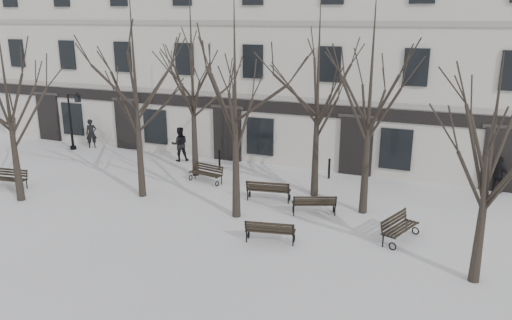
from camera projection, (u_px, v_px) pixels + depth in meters
The scene contains 21 objects.
ground at pixel (223, 222), 19.16m from camera, with size 100.00×100.00×0.00m, color silver.
building at pixel (317, 54), 29.17m from camera, with size 40.40×10.20×11.40m.
tree_0 at pixel (7, 94), 20.22m from camera, with size 5.16×5.16×7.37m.
tree_1 at pixel (135, 76), 20.54m from camera, with size 5.90×5.90×8.42m.
tree_2 at pixel (235, 84), 18.30m from camera, with size 5.88×5.88×8.39m.
tree_3 at pixel (492, 145), 13.78m from camera, with size 4.72×4.72×6.74m.
tree_4 at pixel (192, 64), 23.35m from camera, with size 6.14×6.14×8.77m.
tree_5 at pixel (318, 77), 20.63m from camera, with size 5.82×5.82×8.32m.
tree_6 at pixel (371, 79), 18.66m from camera, with size 6.00×6.00×8.58m.
bench_0 at pixel (9, 178), 22.86m from camera, with size 1.83×0.87×0.89m.
bench_1 at pixel (268, 190), 21.25m from camera, with size 1.94×0.97×0.94m.
bench_2 at pixel (270, 230), 17.31m from camera, with size 1.81×0.94×0.87m.
bench_3 at pixel (206, 173), 23.71m from camera, with size 1.77×0.92×0.85m.
bench_4 at pixel (314, 204), 19.79m from camera, with size 1.81×1.22×0.87m.
bench_5 at pixel (399, 227), 17.53m from camera, with size 1.25×1.91×0.91m.
lamp_post at pixel (73, 117), 29.05m from camera, with size 1.07×0.40×3.42m.
bollard_a at pixel (219, 159), 25.81m from camera, with size 0.13×0.13×0.99m.
bollard_b at pixel (329, 168), 24.20m from camera, with size 0.13×0.13×1.02m.
pedestrian_a at pixel (93, 148), 30.07m from camera, with size 0.63×0.42×1.73m, color black.
pedestrian_b at pixel (180, 161), 27.34m from camera, with size 0.91×0.71×1.88m, color black.
pedestrian_c at pixel (496, 193), 22.36m from camera, with size 0.98×0.41×1.67m, color black.
Camera 1 is at (7.82, -15.97, 7.64)m, focal length 35.00 mm.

